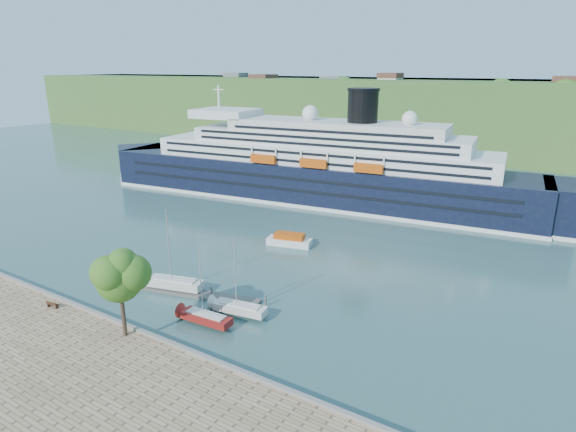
# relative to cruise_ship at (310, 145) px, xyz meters

# --- Properties ---
(ground) EXTENTS (400.00, 400.00, 0.00)m
(ground) POSITION_rel_cruise_ship_xyz_m (9.21, -59.92, -12.19)
(ground) COLOR #335A59
(ground) RESTS_ON ground
(far_hillside) EXTENTS (400.00, 50.00, 24.00)m
(far_hillside) POSITION_rel_cruise_ship_xyz_m (9.21, 85.08, -0.19)
(far_hillside) COLOR #2F5C25
(far_hillside) RESTS_ON ground
(quay_coping) EXTENTS (220.00, 0.50, 0.30)m
(quay_coping) POSITION_rel_cruise_ship_xyz_m (9.21, -60.12, -11.04)
(quay_coping) COLOR slate
(quay_coping) RESTS_ON promenade
(cruise_ship) EXTENTS (109.69, 28.67, 24.38)m
(cruise_ship) POSITION_rel_cruise_ship_xyz_m (0.00, 0.00, 0.00)
(cruise_ship) COLOR black
(cruise_ship) RESTS_ON ground
(park_bench) EXTENTS (1.55, 0.90, 0.93)m
(park_bench) POSITION_rel_cruise_ship_xyz_m (0.07, -61.82, -10.73)
(park_bench) COLOR #4A2715
(park_bench) RESTS_ON promenade
(promenade_tree) EXTENTS (6.43, 6.43, 10.65)m
(promenade_tree) POSITION_rel_cruise_ship_xyz_m (12.36, -61.42, -5.87)
(promenade_tree) COLOR #36641A
(promenade_tree) RESTS_ON promenade
(floating_pontoon) EXTENTS (16.74, 5.95, 0.37)m
(floating_pontoon) POSITION_rel_cruise_ship_xyz_m (11.29, -48.81, -12.01)
(floating_pontoon) COLOR #68645C
(floating_pontoon) RESTS_ON ground
(sailboat_white_near) EXTENTS (8.57, 4.36, 10.66)m
(sailboat_white_near) POSITION_rel_cruise_ship_xyz_m (7.76, -49.34, -6.86)
(sailboat_white_near) COLOR silver
(sailboat_white_near) RESTS_ON ground
(sailboat_red) EXTENTS (7.03, 2.37, 8.93)m
(sailboat_red) POSITION_rel_cruise_ship_xyz_m (17.13, -53.94, -7.72)
(sailboat_red) COLOR maroon
(sailboat_red) RESTS_ON ground
(sailboat_white_far) EXTENTS (7.44, 3.14, 9.31)m
(sailboat_white_far) POSITION_rel_cruise_ship_xyz_m (19.04, -50.10, -7.54)
(sailboat_white_far) COLOR silver
(sailboat_white_far) RESTS_ON ground
(tender_launch) EXTENTS (7.84, 4.26, 2.06)m
(tender_launch) POSITION_rel_cruise_ship_xyz_m (11.53, -26.95, -11.16)
(tender_launch) COLOR #C94A0B
(tender_launch) RESTS_ON ground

